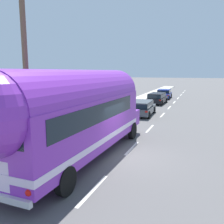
{
  "coord_description": "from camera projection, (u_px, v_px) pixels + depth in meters",
  "views": [
    {
      "loc": [
        3.32,
        -10.57,
        4.05
      ],
      "look_at": [
        -1.52,
        2.36,
        1.7
      ],
      "focal_mm": 38.42,
      "sensor_mm": 36.0,
      "label": 1
    }
  ],
  "objects": [
    {
      "name": "ground_plane",
      "position": [
        124.0,
        156.0,
        11.58
      ],
      "size": [
        300.0,
        300.0,
        0.0
      ],
      "primitive_type": "plane",
      "color": "#565454"
    },
    {
      "name": "lane_markings",
      "position": [
        139.0,
        112.0,
        24.14
      ],
      "size": [
        3.64,
        80.0,
        0.01
      ],
      "color": "silver",
      "rests_on": "ground"
    },
    {
      "name": "sidewalk_slab",
      "position": [
        107.0,
        114.0,
        22.48
      ],
      "size": [
        2.68,
        90.0,
        0.15
      ],
      "primitive_type": "cube",
      "color": "#ADA89E",
      "rests_on": "ground"
    },
    {
      "name": "utility_pole",
      "position": [
        25.0,
        63.0,
        10.55
      ],
      "size": [
        1.8,
        0.24,
        8.5
      ],
      "color": "brown",
      "rests_on": "ground"
    },
    {
      "name": "painted_bus",
      "position": [
        76.0,
        112.0,
        10.46
      ],
      "size": [
        2.83,
        11.88,
        4.12
      ],
      "color": "purple",
      "rests_on": "ground"
    },
    {
      "name": "car_lead",
      "position": [
        142.0,
        107.0,
        22.2
      ],
      "size": [
        2.04,
        4.52,
        1.37
      ],
      "color": "#474C51",
      "rests_on": "ground"
    },
    {
      "name": "car_second",
      "position": [
        157.0,
        98.0,
        30.21
      ],
      "size": [
        2.05,
        4.59,
        1.37
      ],
      "color": "black",
      "rests_on": "ground"
    },
    {
      "name": "car_third",
      "position": [
        164.0,
        93.0,
        36.36
      ],
      "size": [
        2.1,
        4.68,
        1.37
      ],
      "color": "navy",
      "rests_on": "ground"
    }
  ]
}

